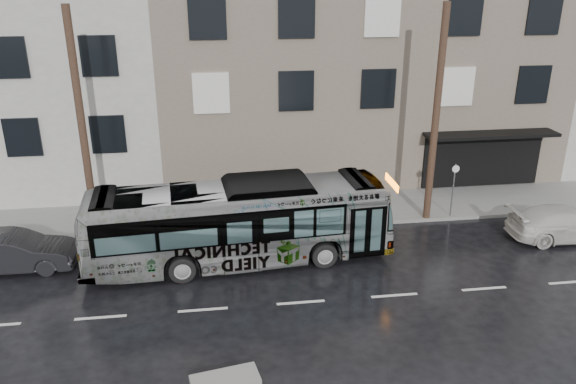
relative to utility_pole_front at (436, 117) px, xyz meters
name	(u,v)px	position (x,y,z in m)	size (l,w,h in m)	color
ground	(290,266)	(-6.50, -3.30, -4.65)	(120.00, 120.00, 0.00)	black
sidewalk	(275,212)	(-6.50, 1.60, -4.58)	(90.00, 3.60, 0.15)	gray
building_taupe	(348,63)	(-1.50, 9.40, 0.85)	(20.00, 12.00, 11.00)	#776D5C
utility_pole_front	(436,117)	(0.00, 0.00, 0.00)	(0.30, 0.30, 9.00)	#4C3426
utility_pole_rear	(82,129)	(-14.00, 0.00, 0.00)	(0.30, 0.30, 9.00)	#4C3426
sign_post	(453,190)	(1.10, 0.00, -3.30)	(0.06, 0.06, 2.40)	slate
bus	(239,223)	(-8.32, -2.61, -3.08)	(2.64, 11.27, 3.14)	#B2B2B2
white_sedan	(566,223)	(4.92, -2.50, -3.97)	(1.90, 4.68, 1.36)	silver
dark_sedan	(14,252)	(-16.48, -2.19, -3.94)	(1.51, 4.32, 1.42)	black
slush_pile	(225,380)	(-9.09, -9.38, -4.56)	(1.80, 0.80, 0.18)	gray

